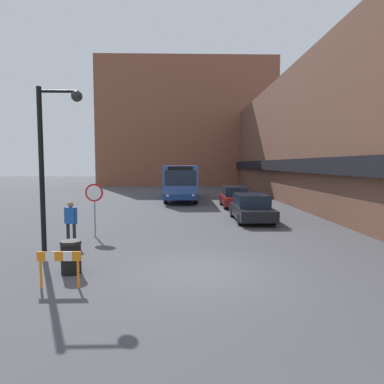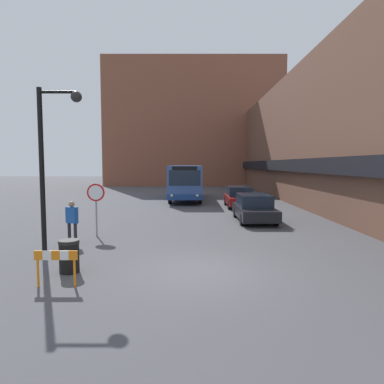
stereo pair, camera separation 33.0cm
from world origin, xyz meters
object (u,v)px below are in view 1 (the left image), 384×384
parked_car_front (251,208)px  parked_car_back (235,197)px  pedestrian (71,219)px  city_bus (181,181)px  street_lamp (51,152)px  stop_sign (94,199)px  construction_barricade (59,262)px  trash_bin (71,257)px

parked_car_front → parked_car_back: bearing=90.0°
pedestrian → city_bus: bearing=97.8°
city_bus → street_lamp: 19.46m
stop_sign → street_lamp: bearing=-98.3°
stop_sign → construction_barricade: 6.26m
parked_car_back → pedestrian: pedestrian is taller
city_bus → street_lamp: size_ratio=1.82×
parked_car_front → parked_car_back: 6.17m
parked_car_back → street_lamp: street_lamp is taller
parked_car_back → trash_bin: bearing=-114.7°
trash_bin → parked_car_back: bearing=65.3°
parked_car_back → construction_barricade: size_ratio=3.87×
trash_bin → parked_car_front: bearing=52.1°
pedestrian → trash_bin: (1.14, -3.54, -0.54)m
stop_sign → parked_car_back: bearing=53.4°
parked_car_back → trash_bin: size_ratio=4.48×
parked_car_back → street_lamp: 16.04m
stop_sign → pedestrian: (-0.55, -1.42, -0.65)m
parked_car_front → trash_bin: size_ratio=4.67×
city_bus → pedestrian: 17.48m
street_lamp → construction_barricade: street_lamp is taller
pedestrian → stop_sign: bearing=90.3°
construction_barricade → city_bus: bearing=82.3°
stop_sign → pedestrian: bearing=-111.3°
parked_car_back → construction_barricade: parked_car_back is taller
city_bus → construction_barricade: bearing=-97.7°
trash_bin → construction_barricade: size_ratio=0.86×
street_lamp → construction_barricade: 4.14m
street_lamp → trash_bin: 3.60m
parked_car_back → pedestrian: 14.18m
stop_sign → construction_barricade: size_ratio=2.09×
parked_car_back → pedestrian: size_ratio=2.51×
parked_car_back → stop_sign: size_ratio=1.85×
stop_sign → street_lamp: street_lamp is taller
parked_car_back → street_lamp: size_ratio=0.76×
parked_car_front → parked_car_back: parked_car_back is taller
street_lamp → pedestrian: bearing=91.8°
parked_car_back → stop_sign: (-7.58, -10.20, 0.91)m
parked_car_front → pedestrian: bearing=-146.2°
city_bus → construction_barricade: city_bus is taller
parked_car_front → pedestrian: pedestrian is taller
parked_car_back → stop_sign: stop_sign is taller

